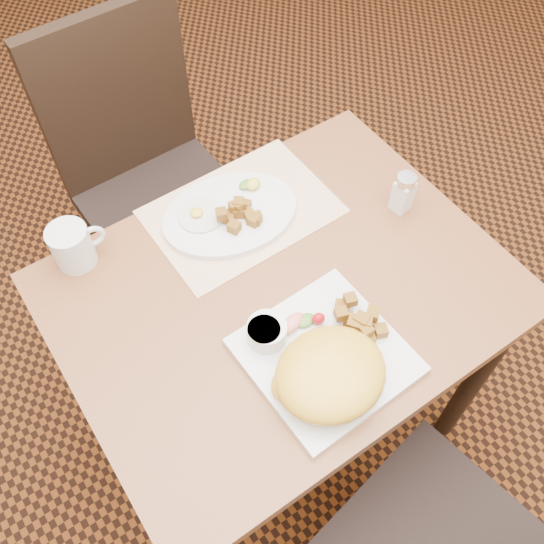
{
  "coord_description": "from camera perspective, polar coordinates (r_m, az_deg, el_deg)",
  "views": [
    {
      "loc": [
        -0.4,
        -0.54,
        1.79
      ],
      "look_at": [
        -0.02,
        0.01,
        0.82
      ],
      "focal_mm": 40.0,
      "sensor_mm": 36.0,
      "label": 1
    }
  ],
  "objects": [
    {
      "name": "chair_far",
      "position": [
        1.77,
        -11.62,
        9.36
      ],
      "size": [
        0.43,
        0.44,
        0.97
      ],
      "rotation": [
        0.0,
        0.0,
        3.17
      ],
      "color": "black",
      "rests_on": "ground"
    },
    {
      "name": "home_fries_sq",
      "position": [
        1.17,
        7.95,
        -4.52
      ],
      "size": [
        0.12,
        0.12,
        0.04
      ],
      "color": "#905D17",
      "rests_on": "plate_square"
    },
    {
      "name": "table",
      "position": [
        1.33,
        0.98,
        -4.12
      ],
      "size": [
        0.9,
        0.7,
        0.75
      ],
      "color": "brown",
      "rests_on": "ground"
    },
    {
      "name": "home_fries_ov",
      "position": [
        1.31,
        -2.92,
        5.48
      ],
      "size": [
        0.1,
        0.08,
        0.04
      ],
      "color": "#905D17",
      "rests_on": "plate_oval"
    },
    {
      "name": "garnish_sq",
      "position": [
        1.17,
        2.73,
        -4.69
      ],
      "size": [
        0.1,
        0.06,
        0.03
      ],
      "color": "#387223",
      "rests_on": "plate_square"
    },
    {
      "name": "salt_shaker",
      "position": [
        1.36,
        12.24,
        7.35
      ],
      "size": [
        0.05,
        0.05,
        0.1
      ],
      "color": "white",
      "rests_on": "table"
    },
    {
      "name": "garnish_ov",
      "position": [
        1.38,
        -2.0,
        8.27
      ],
      "size": [
        0.05,
        0.05,
        0.02
      ],
      "color": "#387223",
      "rests_on": "plate_oval"
    },
    {
      "name": "placemat",
      "position": [
        1.36,
        -2.88,
        5.71
      ],
      "size": [
        0.4,
        0.29,
        0.0
      ],
      "primitive_type": "cube",
      "rotation": [
        0.0,
        0.0,
        0.01
      ],
      "color": "white",
      "rests_on": "table"
    },
    {
      "name": "ramekin",
      "position": [
        1.14,
        -0.51,
        -5.63
      ],
      "size": [
        0.08,
        0.08,
        0.04
      ],
      "color": "silver",
      "rests_on": "plate_square"
    },
    {
      "name": "fried_egg",
      "position": [
        1.33,
        -6.79,
        5.36
      ],
      "size": [
        0.1,
        0.1,
        0.02
      ],
      "color": "white",
      "rests_on": "plate_oval"
    },
    {
      "name": "plate_square",
      "position": [
        1.16,
        5.02,
        -7.85
      ],
      "size": [
        0.29,
        0.29,
        0.02
      ],
      "primitive_type": "cube",
      "rotation": [
        0.0,
        0.0,
        0.03
      ],
      "color": "silver",
      "rests_on": "table"
    },
    {
      "name": "ground",
      "position": [
        1.91,
        0.7,
        -13.79
      ],
      "size": [
        8.0,
        8.0,
        0.0
      ],
      "primitive_type": "plane",
      "color": "black",
      "rests_on": "ground"
    },
    {
      "name": "plate_oval",
      "position": [
        1.35,
        -3.96,
        5.43
      ],
      "size": [
        0.34,
        0.28,
        0.02
      ],
      "primitive_type": null,
      "rotation": [
        0.0,
        0.0,
        -0.17
      ],
      "color": "silver",
      "rests_on": "placemat"
    },
    {
      "name": "hollandaise_mound",
      "position": [
        1.1,
        5.43,
        -9.59
      ],
      "size": [
        0.21,
        0.19,
        0.08
      ],
      "color": "yellow",
      "rests_on": "plate_square"
    },
    {
      "name": "coffee_mug",
      "position": [
        1.31,
        -18.24,
        2.36
      ],
      "size": [
        0.12,
        0.08,
        0.1
      ],
      "color": "silver",
      "rests_on": "table"
    }
  ]
}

